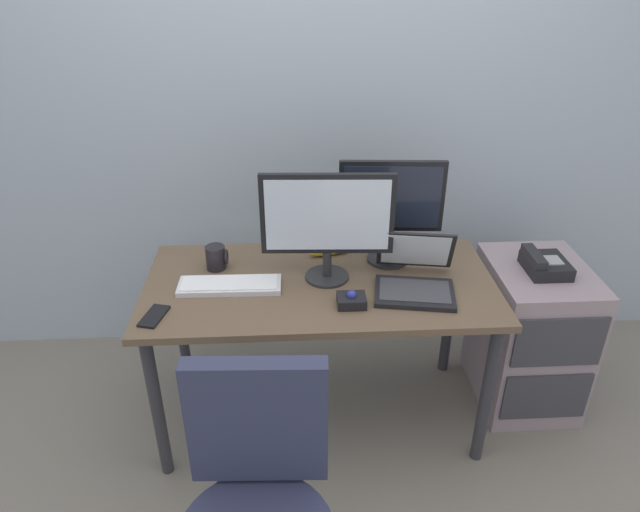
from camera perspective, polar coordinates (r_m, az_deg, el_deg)
ground_plane at (r=2.79m, az=0.00°, el=-15.36°), size 8.00×8.00×0.00m
back_wall at (r=2.76m, az=-0.85°, el=17.40°), size 6.00×0.10×2.80m
desk at (r=2.39m, az=0.00°, el=-4.26°), size 1.43×0.70×0.72m
file_cabinet at (r=2.84m, az=20.07°, el=-7.35°), size 0.42×0.53×0.70m
desk_phone at (r=2.63m, az=21.41°, el=-0.76°), size 0.17×0.20×0.09m
monitor_main at (r=2.25m, az=0.74°, el=3.58°), size 0.53×0.18×0.46m
monitor_side at (r=2.40m, az=7.09°, el=5.13°), size 0.44×0.18×0.45m
keyboard at (r=2.33m, az=-8.98°, el=-2.88°), size 0.41×0.14×0.03m
laptop at (r=2.31m, az=9.41°, el=-2.03°), size 0.36×0.37×0.22m
trackball_mouse at (r=2.19m, az=3.15°, el=-4.39°), size 0.11×0.09×0.07m
coffee_mug at (r=2.45m, az=-10.27°, el=-0.15°), size 0.09×0.08×0.10m
cell_phone at (r=2.22m, az=-16.18°, el=-5.77°), size 0.10×0.15×0.01m
banana at (r=2.54m, az=0.96°, el=0.54°), size 0.19×0.09×0.04m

